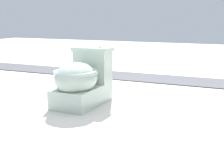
{
  "coord_description": "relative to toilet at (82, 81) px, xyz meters",
  "views": [
    {
      "loc": [
        2.55,
        1.21,
        0.79
      ],
      "look_at": [
        0.11,
        0.15,
        0.3
      ],
      "focal_mm": 50.0,
      "sensor_mm": 36.0,
      "label": 1
    }
  ],
  "objects": [
    {
      "name": "ground_plane",
      "position": [
        -0.11,
        0.15,
        -0.22
      ],
      "size": [
        14.0,
        14.0,
        0.0
      ],
      "primitive_type": "plane",
      "color": "beige"
    },
    {
      "name": "gravel_strip",
      "position": [
        -1.42,
        0.65,
        -0.21
      ],
      "size": [
        0.56,
        8.0,
        0.01
      ],
      "primitive_type": "cube",
      "color": "#4C4C51",
      "rests_on": "ground"
    },
    {
      "name": "toilet",
      "position": [
        0.0,
        0.0,
        0.0
      ],
      "size": [
        0.64,
        0.4,
        0.52
      ],
      "rotation": [
        0.0,
        0.0,
        -0.02
      ],
      "color": "#B2C6B7",
      "rests_on": "ground"
    }
  ]
}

